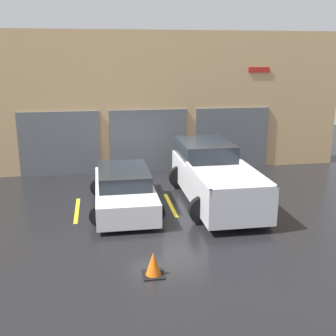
% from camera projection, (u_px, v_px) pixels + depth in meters
% --- Properties ---
extents(ground_plane, '(28.00, 28.00, 0.00)m').
position_uv_depth(ground_plane, '(165.00, 193.00, 14.70)').
color(ground_plane, black).
extents(shophouse_building, '(15.97, 0.68, 5.61)m').
position_uv_depth(shophouse_building, '(152.00, 104.00, 17.12)').
color(shophouse_building, tan).
rests_on(shophouse_building, ground).
extents(pickup_truck, '(2.49, 5.44, 1.75)m').
position_uv_depth(pickup_truck, '(213.00, 176.00, 13.82)').
color(pickup_truck, silver).
rests_on(pickup_truck, ground).
extents(sedan_white, '(2.16, 4.30, 1.24)m').
position_uv_depth(sedan_white, '(124.00, 190.00, 13.18)').
color(sedan_white, white).
rests_on(sedan_white, ground).
extents(parking_stripe_far_left, '(0.12, 2.20, 0.01)m').
position_uv_depth(parking_stripe_far_left, '(77.00, 210.00, 13.07)').
color(parking_stripe_far_left, gold).
rests_on(parking_stripe_far_left, ground).
extents(parking_stripe_left, '(0.12, 2.20, 0.01)m').
position_uv_depth(parking_stripe_left, '(171.00, 205.00, 13.54)').
color(parking_stripe_left, gold).
rests_on(parking_stripe_left, ground).
extents(parking_stripe_centre, '(0.12, 2.20, 0.01)m').
position_uv_depth(parking_stripe_centre, '(258.00, 200.00, 14.01)').
color(parking_stripe_centre, gold).
rests_on(parking_stripe_centre, ground).
extents(traffic_cone, '(0.47, 0.47, 0.55)m').
position_uv_depth(traffic_cone, '(153.00, 265.00, 9.16)').
color(traffic_cone, black).
rests_on(traffic_cone, ground).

